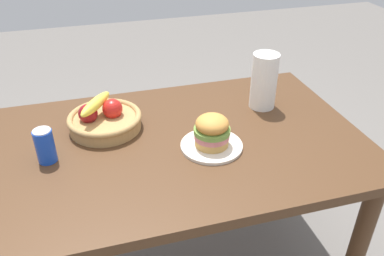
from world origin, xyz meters
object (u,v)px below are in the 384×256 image
Objects in this scene: sandwich at (212,131)px; paper_towel_roll at (264,81)px; plate at (212,146)px; fruit_basket at (104,119)px; soda_can at (45,146)px.

paper_towel_roll is (0.31, 0.24, 0.05)m from sandwich.
fruit_basket is (-0.37, 0.24, 0.04)m from plate.
sandwich is at bearing -33.42° from fruit_basket.
plate is at bearing -7.78° from soda_can.
paper_towel_roll is at bearing -0.22° from fruit_basket.
plate is 1.82× the size of soda_can.
sandwich is 0.56× the size of paper_towel_roll.
sandwich is 1.06× the size of soda_can.
plate is 1.72× the size of sandwich.
soda_can is at bearing -142.78° from fruit_basket.
sandwich is 0.46× the size of fruit_basket.
sandwich is at bearing 180.00° from plate.
soda_can reaches higher than plate.
soda_can is at bearing 172.22° from sandwich.
sandwich is (-0.00, 0.00, 0.07)m from plate.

